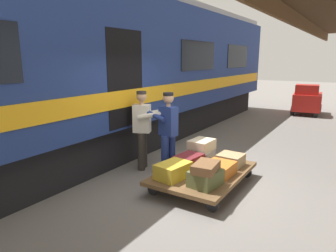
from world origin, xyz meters
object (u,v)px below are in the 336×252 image
Objects in this scene: suitcase_tan_vintage at (231,160)px; porter_in_overalls at (168,130)px; suitcase_gray_aluminum at (202,155)px; train_car at (76,72)px; suitcase_orange_carryall at (219,169)px; baggage_tug at (307,100)px; suitcase_olive_duffel at (205,178)px; suitcase_cream_canvas at (202,145)px; porter_by_door at (143,127)px; luggage_cart at (203,173)px; suitcase_maroon_trunk at (189,162)px; suitcase_yellow_case at (173,170)px; suitcase_brown_leather at (206,167)px.

suitcase_tan_vintage is 1.41m from porter_in_overalls.
suitcase_tan_vintage is 0.82× the size of suitcase_gray_aluminum.
suitcase_tan_vintage is (-3.63, -0.60, -1.66)m from train_car.
suitcase_gray_aluminum is (-3.00, -0.60, -1.67)m from train_car.
suitcase_orange_carryall is 9.25m from baggage_tug.
suitcase_olive_duffel is at bearing 90.00° from suitcase_orange_carryall.
suitcase_cream_canvas reaches higher than suitcase_orange_carryall.
suitcase_tan_vintage is at bearing -90.00° from suitcase_olive_duffel.
luggage_cart is at bearing 174.25° from porter_by_door.
suitcase_gray_aluminum is 0.22m from suitcase_cream_canvas.
suitcase_gray_aluminum is at bearing -61.33° from suitcase_olive_duffel.
suitcase_maroon_trunk is 0.58m from suitcase_gray_aluminum.
train_car is 3.48m from suitcase_gray_aluminum.
suitcase_maroon_trunk is (0.63, -0.58, -0.00)m from suitcase_olive_duffel.
suitcase_cream_canvas reaches higher than suitcase_gray_aluminum.
suitcase_gray_aluminum is (0.00, -1.16, -0.03)m from suitcase_yellow_case.
porter_by_door is at bearing 19.46° from suitcase_gray_aluminum.
suitcase_cream_canvas reaches higher than suitcase_yellow_case.
porter_in_overalls is (0.62, -0.80, 0.50)m from suitcase_yellow_case.
train_car reaches higher than suitcase_olive_duffel.
suitcase_maroon_trunk is 0.92m from suitcase_brown_leather.
baggage_tug reaches higher than suitcase_gray_aluminum.
suitcase_gray_aluminum is 8.70m from baggage_tug.
suitcase_tan_vintage is 1.96m from porter_by_door.
luggage_cart is at bearing 118.67° from suitcase_gray_aluminum.
porter_by_door is at bearing -5.75° from luggage_cart.
porter_by_door reaches higher than suitcase_maroon_trunk.
luggage_cart is 0.80m from suitcase_brown_leather.
suitcase_yellow_case is at bearing 85.48° from baggage_tug.
suitcase_tan_vintage reaches higher than luggage_cart.
baggage_tug is (-0.14, -8.66, 0.22)m from suitcase_tan_vintage.
luggage_cart is 0.68m from suitcase_gray_aluminum.
suitcase_cream_canvas is at bearing -168.62° from train_car.
luggage_cart is 1.24× the size of porter_in_overalls.
suitcase_cream_canvas is 0.78m from porter_in_overalls.
luggage_cart is 4.57× the size of suitcase_tan_vintage.
luggage_cart is 9.26m from baggage_tug.
porter_by_door is at bearing -7.24° from suitcase_maroon_trunk.
baggage_tug is (-3.77, -9.26, -1.43)m from train_car.
porter_by_door is (-1.79, -0.17, -1.14)m from train_car.
suitcase_orange_carryall is 0.31× the size of baggage_tug.
suitcase_orange_carryall is 0.63m from suitcase_maroon_trunk.
suitcase_orange_carryall is at bearing 137.87° from suitcase_cream_canvas.
luggage_cart is 4.00× the size of suitcase_cream_canvas.
suitcase_gray_aluminum is (0.63, -0.58, -0.01)m from suitcase_orange_carryall.
suitcase_maroon_trunk reaches higher than suitcase_orange_carryall.
suitcase_tan_vintage is at bearing -89.19° from suitcase_brown_leather.
suitcase_gray_aluminum is 0.33× the size of porter_by_door.
suitcase_brown_leather is at bearing 146.68° from porter_in_overalls.
train_car is 3.99m from suitcase_orange_carryall.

